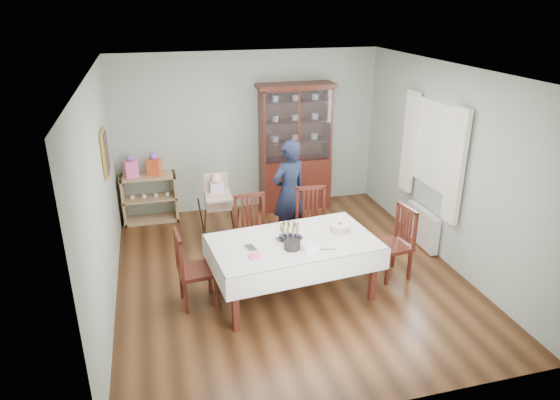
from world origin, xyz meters
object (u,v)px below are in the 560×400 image
object	(u,v)px
high_chair	(219,216)
gift_bag_orange	(154,165)
chair_far_left	(254,247)
woman	(289,193)
dining_table	(293,268)
sideboard	(150,198)
gift_bag_pink	(131,167)
china_cabinet	(295,146)
chair_end_left	(196,282)
chair_end_right	(392,256)
champagne_tray	(289,234)
chair_far_right	(312,237)
birthday_cake	(340,228)

from	to	relation	value
high_chair	gift_bag_orange	size ratio (longest dim) A/B	2.88
chair_far_left	woman	size ratio (longest dim) A/B	0.63
dining_table	chair_far_left	bearing A→B (deg)	111.20
sideboard	gift_bag_pink	size ratio (longest dim) A/B	2.43
china_cabinet	chair_end_left	bearing A→B (deg)	-127.45
sideboard	woman	distance (m)	2.46
chair_end_right	champagne_tray	size ratio (longest dim) A/B	2.92
dining_table	champagne_tray	world-z (taller)	champagne_tray
champagne_tray	chair_far_right	bearing A→B (deg)	55.56
gift_bag_pink	dining_table	bearing A→B (deg)	-55.54
woman	birthday_cake	size ratio (longest dim) A/B	5.54
birthday_cake	high_chair	bearing A→B (deg)	129.22
woman	dining_table	bearing A→B (deg)	54.60
chair_end_right	gift_bag_pink	bearing A→B (deg)	-137.91
china_cabinet	woman	distance (m)	1.45
birthday_cake	gift_bag_pink	bearing A→B (deg)	133.25
dining_table	high_chair	bearing A→B (deg)	111.97
chair_far_left	chair_end_left	distance (m)	1.11
high_chair	dining_table	bearing A→B (deg)	-67.25
chair_end_left	gift_bag_pink	world-z (taller)	gift_bag_pink
chair_far_right	gift_bag_orange	size ratio (longest dim) A/B	2.61
china_cabinet	dining_table	bearing A→B (deg)	-106.83
sideboard	birthday_cake	distance (m)	3.57
chair_far_left	chair_end_left	size ratio (longest dim) A/B	1.05
dining_table	chair_end_left	size ratio (longest dim) A/B	2.17
gift_bag_orange	birthday_cake	bearing A→B (deg)	-51.17
sideboard	chair_end_right	xyz separation A→B (m)	(3.07, -2.67, -0.11)
chair_end_right	china_cabinet	bearing A→B (deg)	-177.08
high_chair	birthday_cake	bearing A→B (deg)	-49.99
dining_table	birthday_cake	distance (m)	0.76
chair_far_right	chair_end_right	size ratio (longest dim) A/B	1.04
chair_far_left	birthday_cake	size ratio (longest dim) A/B	3.50
china_cabinet	champagne_tray	size ratio (longest dim) A/B	6.55
birthday_cake	champagne_tray	bearing A→B (deg)	-177.53
high_chair	woman	bearing A→B (deg)	-12.26
chair_end_left	woman	distance (m)	2.09
gift_bag_pink	chair_end_right	bearing A→B (deg)	-38.67
chair_end_right	high_chair	world-z (taller)	high_chair
chair_far_left	high_chair	world-z (taller)	high_chair
chair_far_right	gift_bag_pink	bearing A→B (deg)	149.22
china_cabinet	sideboard	distance (m)	2.60
chair_end_left	birthday_cake	bearing A→B (deg)	-96.14
chair_far_left	gift_bag_orange	bearing A→B (deg)	119.60
chair_end_left	gift_bag_orange	world-z (taller)	gift_bag_orange
chair_end_left	dining_table	bearing A→B (deg)	-100.97
chair_far_left	champagne_tray	world-z (taller)	chair_far_left
dining_table	chair_far_left	world-z (taller)	chair_far_left
champagne_tray	chair_far_left	bearing A→B (deg)	110.32
dining_table	gift_bag_orange	size ratio (longest dim) A/B	5.46
woman	gift_bag_orange	bearing A→B (deg)	-56.83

